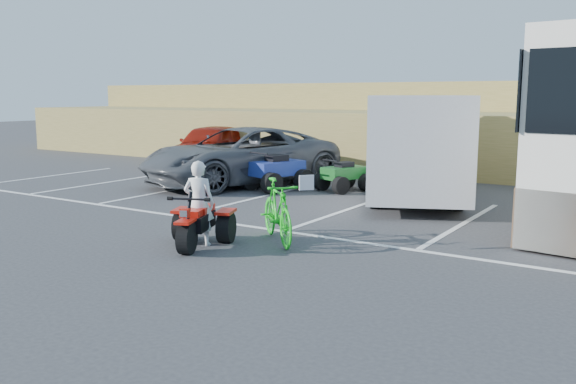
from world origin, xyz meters
The scene contains 11 objects.
ground centered at (0.00, 0.00, 0.00)m, with size 100.00×100.00×0.00m, color #333336.
parking_stripes centered at (0.87, 4.07, 0.00)m, with size 28.00×5.16×0.01m.
grass_embankment centered at (0.00, 15.48, 1.42)m, with size 40.00×8.50×3.10m.
red_trike_atv centered at (-0.60, 0.58, 0.00)m, with size 1.08×1.44×0.94m, color red, non-canonical shape.
rider centered at (-0.66, 0.72, 0.74)m, with size 0.54×0.36×1.49m, color white.
green_dirt_bike centered at (0.38, 1.62, 0.56)m, with size 0.53×1.87×1.13m, color #14BF19.
grey_pickup centered at (-4.55, 7.02, 0.83)m, with size 2.76×5.98×1.66m, color #494C51.
red_car centered at (-7.94, 9.66, 0.79)m, with size 1.86×4.62×1.58m, color maroon.
cargo_trailer centered at (0.73, 7.22, 1.40)m, with size 4.30×5.98×2.59m.
quad_atv_blue centered at (-2.99, 6.61, 0.00)m, with size 1.25×1.67×1.09m, color navy, non-canonical shape.
quad_atv_green centered at (-1.37, 7.50, 0.00)m, with size 1.02×1.37×0.90m, color #124F19, non-canonical shape.
Camera 1 is at (6.31, -7.19, 2.61)m, focal length 38.00 mm.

